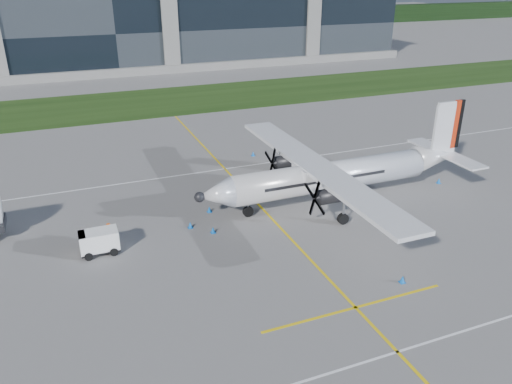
{
  "coord_description": "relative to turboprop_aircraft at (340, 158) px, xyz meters",
  "views": [
    {
      "loc": [
        -11.33,
        -26.01,
        18.11
      ],
      "look_at": [
        1.45,
        5.81,
        2.79
      ],
      "focal_mm": 35.0,
      "sensor_mm": 36.0,
      "label": 1
    }
  ],
  "objects": [
    {
      "name": "safety_cone_nose_stbd",
      "position": [
        -10.87,
        1.91,
        -3.58
      ],
      "size": [
        0.36,
        0.36,
        0.5
      ],
      "primitive_type": "cone",
      "color": "#0A5AB8",
      "rests_on": "ground"
    },
    {
      "name": "terminal_building",
      "position": [
        -9.61,
        72.6,
        3.67
      ],
      "size": [
        120.0,
        20.0,
        15.0
      ],
      "primitive_type": "cube",
      "color": "black",
      "rests_on": "ground"
    },
    {
      "name": "yellow_taxiway_centerline",
      "position": [
        -6.61,
        2.6,
        -3.83
      ],
      "size": [
        0.2,
        70.0,
        0.01
      ],
      "primitive_type": "cube",
      "color": "yellow",
      "rests_on": "ground"
    },
    {
      "name": "safety_cone_tail",
      "position": [
        10.62,
        -0.24,
        -3.58
      ],
      "size": [
        0.36,
        0.36,
        0.5
      ],
      "primitive_type": "cone",
      "color": "#0A5AB8",
      "rests_on": "ground"
    },
    {
      "name": "grass_strip",
      "position": [
        -9.61,
        40.6,
        -3.81
      ],
      "size": [
        400.0,
        18.0,
        0.04
      ],
      "primitive_type": "cube",
      "color": "black",
      "rests_on": "ground"
    },
    {
      "name": "safety_cone_portwing",
      "position": [
        -2.48,
        -12.28,
        -3.58
      ],
      "size": [
        0.36,
        0.36,
        0.5
      ],
      "primitive_type": "cone",
      "color": "#0A5AB8",
      "rests_on": "ground"
    },
    {
      "name": "safety_cone_nose_port",
      "position": [
        -11.65,
        -1.58,
        -3.58
      ],
      "size": [
        0.36,
        0.36,
        0.5
      ],
      "primitive_type": "cone",
      "color": "#0A5AB8",
      "rests_on": "ground"
    },
    {
      "name": "tree_line",
      "position": [
        -9.61,
        132.6,
        -0.83
      ],
      "size": [
        400.0,
        6.0,
        6.0
      ],
      "primitive_type": "cube",
      "color": "black",
      "rests_on": "ground"
    },
    {
      "name": "ground_crew_person",
      "position": [
        -18.96,
        -0.49,
        -2.85
      ],
      "size": [
        0.88,
        0.97,
        1.96
      ],
      "primitive_type": "imported",
      "rotation": [
        0.0,
        0.0,
        1.09
      ],
      "color": "#F25907",
      "rests_on": "ground"
    },
    {
      "name": "safety_cone_fwd",
      "position": [
        -13.03,
        -0.18,
        -3.58
      ],
      "size": [
        0.36,
        0.36,
        0.5
      ],
      "primitive_type": "cone",
      "color": "#0A5AB8",
      "rests_on": "ground"
    },
    {
      "name": "ground",
      "position": [
        -9.61,
        32.6,
        -3.83
      ],
      "size": [
        400.0,
        400.0,
        0.0
      ],
      "primitive_type": "plane",
      "color": "slate",
      "rests_on": "ground"
    },
    {
      "name": "safety_cone_stbdwing",
      "position": [
        -2.61,
        13.1,
        -3.58
      ],
      "size": [
        0.36,
        0.36,
        0.5
      ],
      "primitive_type": "cone",
      "color": "#0A5AB8",
      "rests_on": "ground"
    },
    {
      "name": "turboprop_aircraft",
      "position": [
        0.0,
        0.0,
        0.0
      ],
      "size": [
        24.65,
        25.56,
        7.67
      ],
      "primitive_type": null,
      "color": "silver",
      "rests_on": "ground"
    },
    {
      "name": "baggage_tug",
      "position": [
        -19.81,
        -1.39,
        -3.0
      ],
      "size": [
        2.79,
        1.68,
        1.68
      ],
      "primitive_type": null,
      "color": "white",
      "rests_on": "ground"
    }
  ]
}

